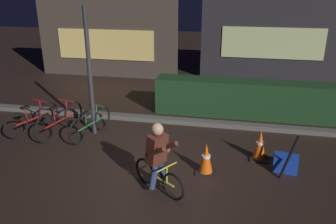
{
  "coord_description": "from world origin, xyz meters",
  "views": [
    {
      "loc": [
        1.51,
        -5.75,
        3.34
      ],
      "look_at": [
        0.2,
        0.6,
        0.9
      ],
      "focal_mm": 36.46,
      "sensor_mm": 36.0,
      "label": 1
    }
  ],
  "objects_px": {
    "parked_bike_left_mid": "(60,120)",
    "street_post": "(90,73)",
    "traffic_cone_near": "(206,159)",
    "parked_bike_leftmost": "(33,118)",
    "parked_bike_center_left": "(91,123)",
    "traffic_cone_far": "(260,145)",
    "closed_umbrella": "(289,157)",
    "blue_crate": "(286,163)",
    "cyclist": "(159,157)"
  },
  "relations": [
    {
      "from": "parked_bike_left_mid",
      "to": "street_post",
      "type": "bearing_deg",
      "value": -63.32
    },
    {
      "from": "parked_bike_left_mid",
      "to": "traffic_cone_near",
      "type": "xyz_separation_m",
      "value": [
        3.54,
        -1.1,
        -0.05
      ]
    },
    {
      "from": "street_post",
      "to": "parked_bike_leftmost",
      "type": "bearing_deg",
      "value": -172.79
    },
    {
      "from": "parked_bike_center_left",
      "to": "traffic_cone_far",
      "type": "xyz_separation_m",
      "value": [
        3.79,
        -0.36,
        -0.02
      ]
    },
    {
      "from": "closed_umbrella",
      "to": "blue_crate",
      "type": "bearing_deg",
      "value": 61.03
    },
    {
      "from": "traffic_cone_far",
      "to": "closed_umbrella",
      "type": "bearing_deg",
      "value": -51.86
    },
    {
      "from": "traffic_cone_near",
      "to": "closed_umbrella",
      "type": "relative_size",
      "value": 0.71
    },
    {
      "from": "parked_bike_left_mid",
      "to": "parked_bike_center_left",
      "type": "relative_size",
      "value": 1.1
    },
    {
      "from": "parked_bike_leftmost",
      "to": "blue_crate",
      "type": "xyz_separation_m",
      "value": [
        5.74,
        -0.71,
        -0.18
      ]
    },
    {
      "from": "traffic_cone_far",
      "to": "closed_umbrella",
      "type": "xyz_separation_m",
      "value": [
        0.48,
        -0.61,
        0.1
      ]
    },
    {
      "from": "parked_bike_leftmost",
      "to": "closed_umbrella",
      "type": "height_order",
      "value": "closed_umbrella"
    },
    {
      "from": "traffic_cone_near",
      "to": "cyclist",
      "type": "xyz_separation_m",
      "value": [
        -0.73,
        -0.73,
        0.34
      ]
    },
    {
      "from": "parked_bike_leftmost",
      "to": "parked_bike_center_left",
      "type": "xyz_separation_m",
      "value": [
        1.48,
        -0.0,
        -0.01
      ]
    },
    {
      "from": "blue_crate",
      "to": "cyclist",
      "type": "xyz_separation_m",
      "value": [
        -2.22,
        -1.13,
        0.48
      ]
    },
    {
      "from": "parked_bike_center_left",
      "to": "blue_crate",
      "type": "distance_m",
      "value": 4.32
    },
    {
      "from": "street_post",
      "to": "parked_bike_center_left",
      "type": "distance_m",
      "value": 1.16
    },
    {
      "from": "parked_bike_left_mid",
      "to": "parked_bike_center_left",
      "type": "distance_m",
      "value": 0.76
    },
    {
      "from": "street_post",
      "to": "traffic_cone_far",
      "type": "distance_m",
      "value": 4.0
    },
    {
      "from": "street_post",
      "to": "parked_bike_left_mid",
      "type": "relative_size",
      "value": 1.8
    },
    {
      "from": "street_post",
      "to": "traffic_cone_far",
      "type": "xyz_separation_m",
      "value": [
        3.79,
        -0.54,
        -1.16
      ]
    },
    {
      "from": "street_post",
      "to": "parked_bike_center_left",
      "type": "height_order",
      "value": "street_post"
    },
    {
      "from": "parked_bike_left_mid",
      "to": "cyclist",
      "type": "height_order",
      "value": "cyclist"
    },
    {
      "from": "street_post",
      "to": "cyclist",
      "type": "bearing_deg",
      "value": -44.64
    },
    {
      "from": "parked_bike_left_mid",
      "to": "traffic_cone_near",
      "type": "height_order",
      "value": "parked_bike_left_mid"
    },
    {
      "from": "blue_crate",
      "to": "traffic_cone_far",
      "type": "bearing_deg",
      "value": 143.17
    },
    {
      "from": "traffic_cone_near",
      "to": "cyclist",
      "type": "bearing_deg",
      "value": -135.34
    },
    {
      "from": "parked_bike_left_mid",
      "to": "blue_crate",
      "type": "bearing_deg",
      "value": -86.22
    },
    {
      "from": "parked_bike_center_left",
      "to": "traffic_cone_near",
      "type": "height_order",
      "value": "parked_bike_center_left"
    },
    {
      "from": "traffic_cone_far",
      "to": "blue_crate",
      "type": "distance_m",
      "value": 0.61
    },
    {
      "from": "traffic_cone_near",
      "to": "closed_umbrella",
      "type": "xyz_separation_m",
      "value": [
        1.48,
        0.15,
        0.12
      ]
    },
    {
      "from": "traffic_cone_far",
      "to": "blue_crate",
      "type": "height_order",
      "value": "traffic_cone_far"
    },
    {
      "from": "parked_bike_left_mid",
      "to": "traffic_cone_near",
      "type": "bearing_deg",
      "value": -95.54
    },
    {
      "from": "traffic_cone_near",
      "to": "parked_bike_left_mid",
      "type": "bearing_deg",
      "value": 162.78
    },
    {
      "from": "closed_umbrella",
      "to": "parked_bike_leftmost",
      "type": "bearing_deg",
      "value": 141.41
    },
    {
      "from": "traffic_cone_far",
      "to": "parked_bike_left_mid",
      "type": "bearing_deg",
      "value": 175.71
    },
    {
      "from": "street_post",
      "to": "closed_umbrella",
      "type": "distance_m",
      "value": 4.54
    },
    {
      "from": "cyclist",
      "to": "blue_crate",
      "type": "bearing_deg",
      "value": 60.17
    },
    {
      "from": "parked_bike_leftmost",
      "to": "traffic_cone_far",
      "type": "height_order",
      "value": "parked_bike_leftmost"
    },
    {
      "from": "cyclist",
      "to": "closed_umbrella",
      "type": "xyz_separation_m",
      "value": [
        2.22,
        0.88,
        -0.22
      ]
    },
    {
      "from": "street_post",
      "to": "traffic_cone_far",
      "type": "relative_size",
      "value": 4.64
    },
    {
      "from": "street_post",
      "to": "cyclist",
      "type": "relative_size",
      "value": 2.34
    },
    {
      "from": "street_post",
      "to": "blue_crate",
      "type": "xyz_separation_m",
      "value": [
        4.27,
        -0.9,
        -1.31
      ]
    },
    {
      "from": "parked_bike_leftmost",
      "to": "traffic_cone_far",
      "type": "bearing_deg",
      "value": -74.7
    },
    {
      "from": "closed_umbrella",
      "to": "traffic_cone_near",
      "type": "bearing_deg",
      "value": 156.71
    },
    {
      "from": "parked_bike_center_left",
      "to": "blue_crate",
      "type": "xyz_separation_m",
      "value": [
        4.26,
        -0.71,
        -0.17
      ]
    },
    {
      "from": "parked_bike_leftmost",
      "to": "parked_bike_left_mid",
      "type": "distance_m",
      "value": 0.72
    },
    {
      "from": "parked_bike_leftmost",
      "to": "cyclist",
      "type": "xyz_separation_m",
      "value": [
        3.52,
        -1.84,
        0.3
      ]
    },
    {
      "from": "traffic_cone_far",
      "to": "cyclist",
      "type": "relative_size",
      "value": 0.5
    },
    {
      "from": "street_post",
      "to": "traffic_cone_near",
      "type": "distance_m",
      "value": 3.29
    },
    {
      "from": "traffic_cone_far",
      "to": "cyclist",
      "type": "xyz_separation_m",
      "value": [
        -1.74,
        -1.48,
        0.33
      ]
    }
  ]
}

